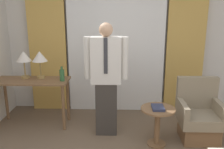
# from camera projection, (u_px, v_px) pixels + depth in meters

# --- Properties ---
(wall_back) EXTENTS (10.00, 0.06, 2.70)m
(wall_back) POSITION_uv_depth(u_px,v_px,m) (116.00, 40.00, 4.73)
(wall_back) COLOR silver
(wall_back) RESTS_ON ground_plane
(curtain_sheer_center) EXTENTS (1.79, 0.06, 2.58)m
(curtain_sheer_center) POSITION_uv_depth(u_px,v_px,m) (116.00, 44.00, 4.62)
(curtain_sheer_center) COLOR white
(curtain_sheer_center) RESTS_ON ground_plane
(curtain_drape_left) EXTENTS (0.69, 0.06, 2.58)m
(curtain_drape_left) POSITION_uv_depth(u_px,v_px,m) (48.00, 44.00, 4.66)
(curtain_drape_left) COLOR gold
(curtain_drape_left) RESTS_ON ground_plane
(curtain_drape_right) EXTENTS (0.69, 0.06, 2.58)m
(curtain_drape_right) POSITION_uv_depth(u_px,v_px,m) (186.00, 45.00, 4.59)
(curtain_drape_right) COLOR gold
(curtain_drape_right) RESTS_ON ground_plane
(desk) EXTENTS (1.23, 0.49, 0.80)m
(desk) POSITION_uv_depth(u_px,v_px,m) (32.00, 88.00, 4.16)
(desk) COLOR brown
(desk) RESTS_ON ground_plane
(table_lamp_left) EXTENTS (0.25, 0.25, 0.46)m
(table_lamp_left) POSITION_uv_depth(u_px,v_px,m) (24.00, 58.00, 4.13)
(table_lamp_left) COLOR #9E7F47
(table_lamp_left) RESTS_ON desk
(table_lamp_right) EXTENTS (0.25, 0.25, 0.46)m
(table_lamp_right) POSITION_uv_depth(u_px,v_px,m) (40.00, 58.00, 4.12)
(table_lamp_right) COLOR #9E7F47
(table_lamp_right) RESTS_ON desk
(bottle_near_edge) EXTENTS (0.08, 0.08, 0.24)m
(bottle_near_edge) POSITION_uv_depth(u_px,v_px,m) (62.00, 75.00, 4.04)
(bottle_near_edge) COLOR #336638
(bottle_near_edge) RESTS_ON desk
(person) EXTENTS (0.66, 0.22, 1.75)m
(person) POSITION_uv_depth(u_px,v_px,m) (106.00, 76.00, 3.77)
(person) COLOR #38332D
(person) RESTS_ON ground_plane
(armchair) EXTENTS (0.62, 0.58, 0.93)m
(armchair) POSITION_uv_depth(u_px,v_px,m) (199.00, 118.00, 3.78)
(armchair) COLOR brown
(armchair) RESTS_ON ground_plane
(side_table) EXTENTS (0.49, 0.49, 0.57)m
(side_table) POSITION_uv_depth(u_px,v_px,m) (157.00, 120.00, 3.59)
(side_table) COLOR brown
(side_table) RESTS_ON ground_plane
(book) EXTENTS (0.17, 0.24, 0.03)m
(book) POSITION_uv_depth(u_px,v_px,m) (158.00, 108.00, 3.52)
(book) COLOR #2D334C
(book) RESTS_ON side_table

